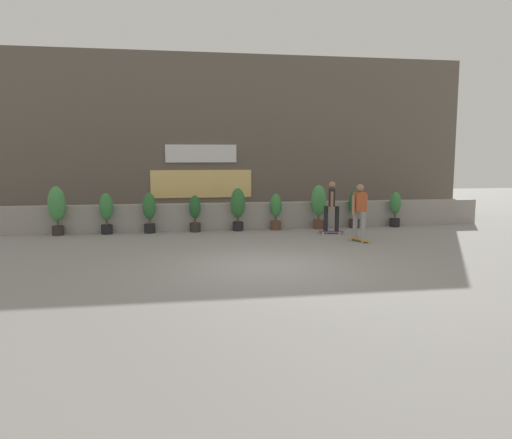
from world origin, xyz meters
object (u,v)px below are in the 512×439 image
object	(u,v)px
potted_plant_1	(106,211)
potted_plant_2	(149,210)
potted_plant_7	(355,207)
potted_plant_3	(195,212)
potted_plant_8	(395,208)
potted_plant_0	(57,207)
skater_far_left	(360,210)
skater_by_wall_left	(332,205)
potted_plant_4	(238,206)
potted_plant_5	(276,210)
potted_plant_6	(319,203)

from	to	relation	value
potted_plant_1	potted_plant_2	size ratio (longest dim) A/B	1.00
potted_plant_7	potted_plant_1	bearing A→B (deg)	180.00
potted_plant_3	potted_plant_8	distance (m)	7.08
potted_plant_2	potted_plant_3	world-z (taller)	potted_plant_2
potted_plant_0	potted_plant_3	world-z (taller)	potted_plant_0
potted_plant_0	potted_plant_7	bearing A→B (deg)	-0.00
potted_plant_0	skater_far_left	bearing A→B (deg)	-16.42
skater_by_wall_left	potted_plant_2	bearing A→B (deg)	169.26
potted_plant_4	skater_far_left	distance (m)	4.21
potted_plant_0	potted_plant_2	size ratio (longest dim) A/B	1.18
potted_plant_3	potted_plant_4	bearing A→B (deg)	-0.00
potted_plant_0	potted_plant_4	bearing A→B (deg)	0.00
potted_plant_7	potted_plant_5	bearing A→B (deg)	180.00
potted_plant_2	potted_plant_8	size ratio (longest dim) A/B	1.07
potted_plant_8	skater_by_wall_left	distance (m)	2.95
potted_plant_3	skater_by_wall_left	world-z (taller)	skater_by_wall_left
potted_plant_3	potted_plant_5	world-z (taller)	potted_plant_5
potted_plant_6	potted_plant_3	bearing A→B (deg)	180.00
potted_plant_1	potted_plant_3	bearing A→B (deg)	0.00
potted_plant_2	potted_plant_5	world-z (taller)	potted_plant_2
skater_by_wall_left	potted_plant_8	bearing A→B (deg)	22.16
skater_far_left	potted_plant_5	bearing A→B (deg)	126.29
potted_plant_4	potted_plant_8	xyz separation A→B (m)	(5.64, 0.00, -0.16)
potted_plant_4	potted_plant_2	bearing A→B (deg)	180.00
potted_plant_5	potted_plant_8	bearing A→B (deg)	0.00
potted_plant_6	potted_plant_5	bearing A→B (deg)	180.00
potted_plant_1	potted_plant_3	distance (m)	2.84
potted_plant_4	potted_plant_6	xyz separation A→B (m)	(2.81, -0.00, 0.05)
skater_far_left	skater_by_wall_left	bearing A→B (deg)	102.46
potted_plant_2	potted_plant_3	xyz separation A→B (m)	(1.49, 0.00, -0.09)
potted_plant_5	potted_plant_6	bearing A→B (deg)	-0.00
potted_plant_2	potted_plant_6	world-z (taller)	potted_plant_6
potted_plant_0	skater_far_left	xyz separation A→B (m)	(9.05, -2.67, 0.03)
potted_plant_1	potted_plant_6	size ratio (longest dim) A/B	0.87
potted_plant_3	potted_plant_4	xyz separation A→B (m)	(1.44, -0.00, 0.18)
potted_plant_1	potted_plant_6	xyz separation A→B (m)	(7.10, 0.00, 0.14)
skater_by_wall_left	skater_far_left	xyz separation A→B (m)	(0.34, -1.56, 0.00)
potted_plant_7	skater_far_left	size ratio (longest dim) A/B	0.78
potted_plant_7	skater_far_left	world-z (taller)	skater_far_left
potted_plant_5	potted_plant_7	distance (m)	2.83
potted_plant_2	skater_by_wall_left	size ratio (longest dim) A/B	0.78
potted_plant_6	potted_plant_8	xyz separation A→B (m)	(2.82, 0.00, -0.21)
potted_plant_5	skater_by_wall_left	distance (m)	1.98
potted_plant_1	potted_plant_7	bearing A→B (deg)	0.00
potted_plant_0	skater_far_left	distance (m)	9.44
potted_plant_4	potted_plant_5	xyz separation A→B (m)	(1.30, 0.00, -0.16)
potted_plant_2	potted_plant_6	size ratio (longest dim) A/B	0.87
potted_plant_0	potted_plant_3	bearing A→B (deg)	0.00
potted_plant_1	potted_plant_6	bearing A→B (deg)	0.00
potted_plant_2	potted_plant_8	world-z (taller)	potted_plant_2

